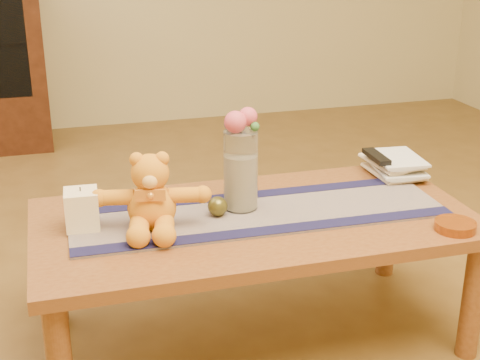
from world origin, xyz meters
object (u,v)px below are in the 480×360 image
object	(u,v)px
tv_remote	(376,156)
amber_dish	(455,226)
book_bottom	(374,175)
bronze_ball	(218,206)
pillar_candle	(82,209)
teddy_bear	(151,192)
glass_vase	(241,170)

from	to	relation	value
tv_remote	amber_dish	xyz separation A→B (m)	(0.03, -0.47, -0.07)
book_bottom	bronze_ball	bearing A→B (deg)	-163.85
pillar_candle	tv_remote	xyz separation A→B (m)	(1.06, 0.16, 0.02)
bronze_ball	book_bottom	distance (m)	0.67
teddy_bear	glass_vase	distance (m)	0.31
glass_vase	bronze_ball	xyz separation A→B (m)	(-0.09, -0.04, -0.10)
amber_dish	tv_remote	bearing A→B (deg)	94.10
book_bottom	pillar_candle	bearing A→B (deg)	-171.78
glass_vase	tv_remote	xyz separation A→B (m)	(0.55, 0.14, -0.05)
book_bottom	tv_remote	world-z (taller)	tv_remote
amber_dish	bronze_ball	bearing A→B (deg)	156.84
pillar_candle	glass_vase	bearing A→B (deg)	1.46
tv_remote	book_bottom	bearing A→B (deg)	90.00
pillar_candle	bronze_ball	size ratio (longest dim) A/B	1.89
tv_remote	amber_dish	size ratio (longest dim) A/B	1.27
amber_dish	book_bottom	bearing A→B (deg)	93.97
pillar_candle	book_bottom	distance (m)	1.07
glass_vase	book_bottom	world-z (taller)	glass_vase
amber_dish	glass_vase	bearing A→B (deg)	150.74
bronze_ball	amber_dish	world-z (taller)	bronze_ball
glass_vase	amber_dish	distance (m)	0.69
tv_remote	bronze_ball	bearing A→B (deg)	-161.66
teddy_bear	pillar_candle	world-z (taller)	teddy_bear
glass_vase	bronze_ball	world-z (taller)	glass_vase
bronze_ball	book_bottom	xyz separation A→B (m)	(0.64, 0.20, -0.03)
book_bottom	tv_remote	distance (m)	0.08
bronze_ball	book_bottom	size ratio (longest dim) A/B	0.28
glass_vase	tv_remote	world-z (taller)	glass_vase
teddy_bear	book_bottom	bearing A→B (deg)	25.01
teddy_bear	tv_remote	bearing A→B (deg)	24.38
teddy_bear	amber_dish	size ratio (longest dim) A/B	2.66
book_bottom	tv_remote	bearing A→B (deg)	-93.00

